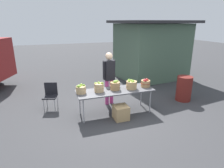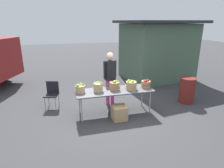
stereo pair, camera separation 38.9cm
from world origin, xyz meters
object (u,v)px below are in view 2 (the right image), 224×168
object	(u,v)px
apple_basket_green_1	(98,87)
vendor_adult	(110,74)
apple_basket_green_3	(131,85)
apple_basket_red_0	(146,84)
produce_crate	(119,113)
market_table	(115,91)
trash_barrel	(187,90)
apple_basket_green_2	(115,86)
folding_chair	(52,93)
apple_basket_green_0	(80,88)

from	to	relation	value
apple_basket_green_1	vendor_adult	size ratio (longest dim) A/B	0.17
apple_basket_green_1	apple_basket_green_3	distance (m)	1.00
apple_basket_red_0	produce_crate	distance (m)	1.25
market_table	trash_barrel	distance (m)	2.67
apple_basket_green_2	apple_basket_red_0	size ratio (longest dim) A/B	1.02
apple_basket_green_2	produce_crate	xyz separation A→B (m)	(0.02, -0.46, -0.68)
apple_basket_red_0	market_table	bearing A→B (deg)	-179.96
apple_basket_green_1	folding_chair	world-z (taller)	apple_basket_green_1
apple_basket_green_1	apple_basket_green_2	xyz separation A→B (m)	(0.50, 0.01, -0.01)
market_table	produce_crate	world-z (taller)	market_table
apple_basket_green_2	trash_barrel	bearing A→B (deg)	2.92
apple_basket_green_3	apple_basket_red_0	world-z (taller)	apple_basket_green_3
market_table	apple_basket_green_3	world-z (taller)	apple_basket_green_3
market_table	apple_basket_green_0	world-z (taller)	apple_basket_green_0
market_table	apple_basket_green_1	xyz separation A→B (m)	(-0.49, 0.04, 0.18)
produce_crate	market_table	bearing A→B (deg)	93.89
folding_chair	apple_basket_green_0	bearing A→B (deg)	-29.59
apple_basket_green_1	apple_basket_green_2	bearing A→B (deg)	1.02
apple_basket_red_0	apple_basket_green_0	bearing A→B (deg)	177.76
apple_basket_green_1	apple_basket_red_0	world-z (taller)	apple_basket_green_1
apple_basket_green_1	trash_barrel	bearing A→B (deg)	2.62
vendor_adult	trash_barrel	distance (m)	2.73
apple_basket_green_2	vendor_adult	distance (m)	0.72
apple_basket_green_0	apple_basket_green_3	xyz separation A→B (m)	(1.52, -0.12, 0.01)
apple_basket_green_1	apple_basket_green_0	bearing A→B (deg)	175.40
trash_barrel	apple_basket_green_0	bearing A→B (deg)	-178.42
folding_chair	produce_crate	size ratio (longest dim) A/B	2.12
vendor_adult	apple_basket_green_1	bearing A→B (deg)	40.27
vendor_adult	trash_barrel	world-z (taller)	vendor_adult
apple_basket_red_0	folding_chair	xyz separation A→B (m)	(-2.84, 0.96, -0.36)
apple_basket_green_0	folding_chair	size ratio (longest dim) A/B	0.35
market_table	apple_basket_green_0	distance (m)	1.03
market_table	folding_chair	xyz separation A→B (m)	(-1.84, 0.96, -0.20)
apple_basket_green_0	apple_basket_green_2	xyz separation A→B (m)	(1.02, -0.03, 0.01)
vendor_adult	apple_basket_green_2	bearing A→B (deg)	73.85
apple_basket_red_0	vendor_adult	distance (m)	1.22
apple_basket_green_1	trash_barrel	world-z (taller)	apple_basket_green_1
apple_basket_green_2	trash_barrel	xyz separation A→B (m)	(2.64, 0.13, -0.44)
market_table	vendor_adult	xyz separation A→B (m)	(0.05, 0.75, 0.32)
produce_crate	folding_chair	bearing A→B (deg)	143.74
vendor_adult	market_table	bearing A→B (deg)	73.33
apple_basket_red_0	folding_chair	bearing A→B (deg)	161.35
trash_barrel	produce_crate	xyz separation A→B (m)	(-2.62, -0.59, -0.24)
folding_chair	trash_barrel	xyz separation A→B (m)	(4.49, -0.78, -0.07)
trash_barrel	apple_basket_green_3	bearing A→B (deg)	-174.18
vendor_adult	produce_crate	distance (m)	1.43
apple_basket_red_0	folding_chair	world-z (taller)	apple_basket_red_0
apple_basket_green_2	folding_chair	bearing A→B (deg)	153.70
apple_basket_green_2	apple_basket_green_0	bearing A→B (deg)	178.13
apple_basket_green_3	market_table	bearing A→B (deg)	175.72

